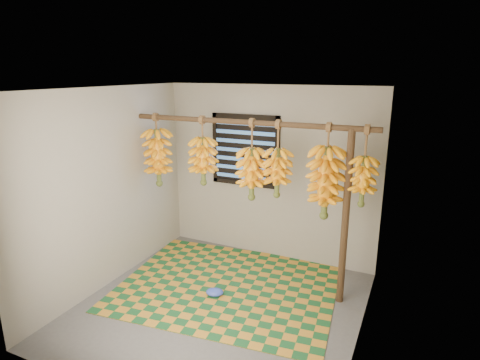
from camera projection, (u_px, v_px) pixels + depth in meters
The scene contains 16 objects.
floor at pixel (220, 307), 4.51m from camera, with size 3.00×3.00×0.01m, color #535353.
ceiling at pixel (216, 89), 3.87m from camera, with size 3.00×3.00×0.01m, color silver.
wall_back at pixel (269, 174), 5.51m from camera, with size 3.00×0.01×2.40m, color gray.
wall_left at pixel (107, 189), 4.80m from camera, with size 0.01×3.00×2.40m, color gray.
wall_right at pixel (367, 230), 3.58m from camera, with size 0.01×3.00×2.40m, color gray.
window at pixel (245, 151), 5.55m from camera, with size 1.00×0.04×1.00m.
hanging_pole at pixel (245, 122), 4.59m from camera, with size 0.06×0.06×3.00m, color #46301C.
support_post at pixel (345, 220), 4.37m from camera, with size 0.08×0.08×2.00m, color #46301C.
woven_mat at pixel (228, 286), 4.95m from camera, with size 2.58×2.06×0.01m, color #195528.
plastic_bag at pixel (215, 292), 4.72m from camera, with size 0.21×0.15×0.09m, color blue.
banana_bunch_a at pixel (158, 157), 5.24m from camera, with size 0.35×0.35×0.95m.
banana_bunch_b at pixel (203, 161), 4.96m from camera, with size 0.34×0.34×0.85m.
banana_bunch_c at pixel (252, 174), 4.72m from camera, with size 0.34×0.34×0.96m.
banana_bunch_d at pixel (277, 173), 4.58m from camera, with size 0.32×0.32×0.89m.
banana_bunch_e at pixel (326, 183), 4.37m from camera, with size 0.38×0.38×1.06m.
banana_bunch_f at pixel (363, 181), 4.19m from camera, with size 0.28×0.28×0.87m.
Camera 1 is at (1.88, -3.51, 2.58)m, focal length 30.00 mm.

